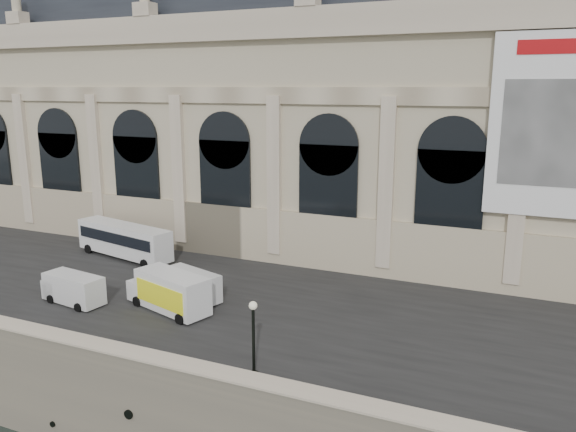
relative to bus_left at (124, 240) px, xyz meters
name	(u,v)px	position (x,y,z in m)	size (l,w,h in m)	color
quay	(316,255)	(12.61, 17.31, -4.81)	(160.00, 70.00, 6.00)	#7A705D
street	(222,289)	(12.61, -3.69, -1.78)	(160.00, 24.00, 0.06)	#2D2D2D
parapet	(105,354)	(12.61, -17.09, -1.19)	(160.00, 1.40, 1.21)	#7A705D
museum	(250,106)	(6.63, 13.17, 11.92)	(69.00, 18.70, 29.10)	beige
bus_left	(124,240)	(0.00, 0.00, 0.00)	(11.16, 4.53, 3.22)	white
van_b	(71,288)	(3.80, -10.59, -0.67)	(5.22, 2.59, 2.23)	silver
van_c	(189,285)	(11.37, -6.49, -0.65)	(5.41, 3.34, 2.26)	silver
box_truck	(169,291)	(11.28, -8.88, -0.37)	(7.42, 4.21, 2.85)	white
lamp_right	(254,341)	(21.30, -15.15, 0.45)	(0.46, 0.46, 4.54)	black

